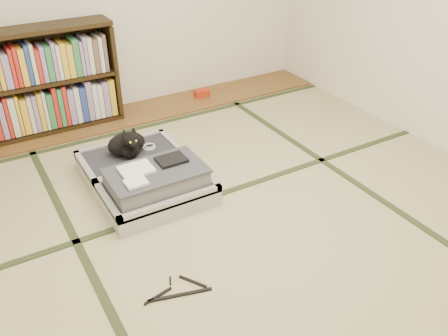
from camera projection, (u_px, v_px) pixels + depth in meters
floor at (244, 226)px, 3.12m from camera, size 4.50×4.50×0.00m
wood_strip at (133, 114)px, 4.58m from camera, size 4.00×0.50×0.02m
red_item at (202, 93)px, 4.92m from camera, size 0.16×0.10×0.07m
tatami_borders at (208, 190)px, 3.48m from camera, size 4.00×4.50×0.01m
bookcase at (43, 83)px, 4.08m from camera, size 1.27×0.29×0.92m
suitcase at (146, 177)px, 3.44m from camera, size 0.75×1.00×0.30m
cat at (128, 144)px, 3.58m from camera, size 0.33×0.34×0.27m
cable_coil at (149, 147)px, 3.73m from camera, size 0.10×0.10×0.03m
hanger at (178, 291)px, 2.61m from camera, size 0.37×0.21×0.01m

